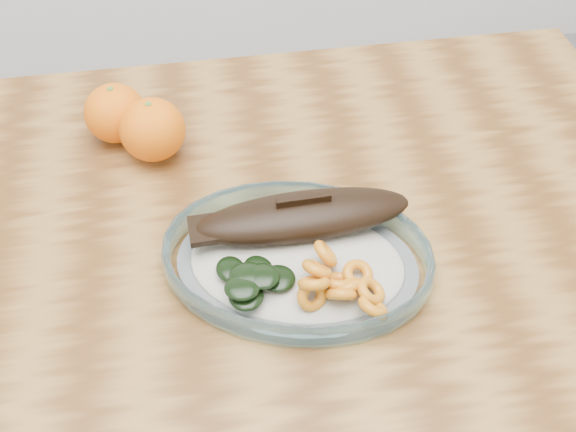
# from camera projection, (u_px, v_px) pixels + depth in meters

# --- Properties ---
(dining_table) EXTENTS (1.20, 0.80, 0.75)m
(dining_table) POSITION_uv_depth(u_px,v_px,m) (197.00, 325.00, 0.85)
(dining_table) COLOR #593415
(dining_table) RESTS_ON ground
(plated_meal) EXTENTS (0.65, 0.65, 0.08)m
(plated_meal) POSITION_uv_depth(u_px,v_px,m) (297.00, 255.00, 0.77)
(plated_meal) COLOR white
(plated_meal) RESTS_ON dining_table
(orange_left) EXTENTS (0.08, 0.08, 0.08)m
(orange_left) POSITION_uv_depth(u_px,v_px,m) (115.00, 113.00, 0.91)
(orange_left) COLOR #F86505
(orange_left) RESTS_ON dining_table
(orange_right) EXTENTS (0.08, 0.08, 0.08)m
(orange_right) POSITION_uv_depth(u_px,v_px,m) (152.00, 130.00, 0.88)
(orange_right) COLOR #F86505
(orange_right) RESTS_ON dining_table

